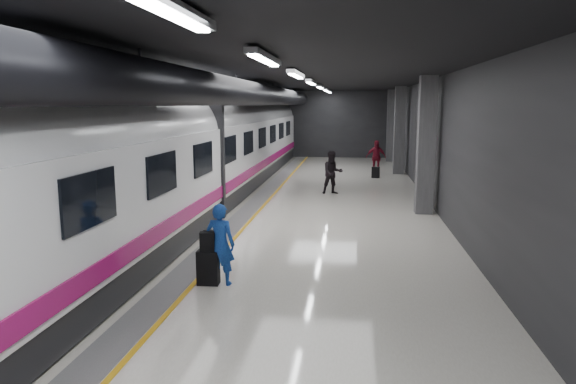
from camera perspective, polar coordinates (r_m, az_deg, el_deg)
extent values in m
plane|color=silver|center=(15.81, -0.89, -3.39)|extent=(40.00, 40.00, 0.00)
cube|color=black|center=(15.43, -0.94, 13.12)|extent=(10.00, 40.00, 0.02)
cube|color=#28282B|center=(35.34, 3.74, 7.52)|extent=(10.00, 0.02, 4.50)
cube|color=#28282B|center=(16.90, -18.00, 4.72)|extent=(0.02, 40.00, 4.50)
cube|color=#28282B|center=(15.56, 17.69, 4.34)|extent=(0.02, 40.00, 4.50)
cube|color=slate|center=(16.05, -5.67, -3.21)|extent=(0.65, 39.80, 0.01)
cube|color=gold|center=(15.97, -4.27, -3.26)|extent=(0.10, 39.80, 0.01)
cylinder|color=black|center=(15.64, -5.74, 11.01)|extent=(0.80, 38.00, 0.80)
cube|color=silver|center=(4.60, -13.89, 19.70)|extent=(0.22, 2.60, 0.10)
cube|color=silver|center=(9.41, -2.57, 14.69)|extent=(0.22, 2.60, 0.10)
cube|color=silver|center=(14.35, 0.92, 12.98)|extent=(0.22, 2.60, 0.10)
cube|color=silver|center=(19.33, 2.59, 12.13)|extent=(0.22, 2.60, 0.10)
cube|color=silver|center=(24.31, 3.58, 11.62)|extent=(0.22, 2.60, 0.10)
cube|color=silver|center=(29.30, 4.23, 11.28)|extent=(0.22, 2.60, 0.10)
cube|color=silver|center=(33.29, 4.61, 11.08)|extent=(0.22, 2.60, 0.10)
cube|color=#515154|center=(17.45, 15.07, 5.00)|extent=(0.55, 0.55, 4.50)
cube|color=#515154|center=(27.38, 12.28, 6.70)|extent=(0.55, 0.55, 4.50)
cube|color=#515154|center=(33.35, 11.41, 7.23)|extent=(0.55, 0.55, 4.50)
cube|color=black|center=(16.50, -12.14, -1.80)|extent=(2.80, 38.00, 0.60)
cube|color=white|center=(16.29, -12.32, 3.03)|extent=(2.90, 38.00, 2.20)
cylinder|color=white|center=(16.21, -12.44, 6.37)|extent=(2.80, 38.00, 2.80)
cube|color=#970D58|center=(15.97, -7.23, 0.15)|extent=(0.04, 38.00, 0.35)
cube|color=black|center=(16.26, -12.35, 3.90)|extent=(3.05, 0.25, 3.80)
cube|color=black|center=(8.38, -21.14, -0.78)|extent=(0.05, 1.60, 0.85)
cube|color=black|center=(11.08, -13.81, 2.01)|extent=(0.05, 1.60, 0.85)
cube|color=black|center=(13.90, -9.39, 3.67)|extent=(0.05, 1.60, 0.85)
cube|color=black|center=(16.78, -6.47, 4.75)|extent=(0.05, 1.60, 0.85)
cube|color=black|center=(19.70, -4.40, 5.51)|extent=(0.05, 1.60, 0.85)
cube|color=black|center=(22.64, -2.87, 6.07)|extent=(0.05, 1.60, 0.85)
cube|color=black|center=(25.59, -1.68, 6.50)|extent=(0.05, 1.60, 0.85)
cube|color=black|center=(28.56, -0.74, 6.83)|extent=(0.05, 1.60, 0.85)
cube|color=black|center=(31.53, 0.02, 7.10)|extent=(0.05, 1.60, 0.85)
imported|color=#1756B2|center=(10.38, -7.53, -5.77)|extent=(0.66, 0.49, 1.65)
cube|color=black|center=(10.53, -8.85, -8.29)|extent=(0.44, 0.28, 0.70)
cube|color=black|center=(10.36, -8.97, -5.46)|extent=(0.31, 0.21, 0.39)
imported|color=black|center=(20.74, 4.96, 2.16)|extent=(1.00, 0.87, 1.74)
imported|color=maroon|center=(27.07, 9.75, 3.83)|extent=(1.03, 0.43, 1.75)
cube|color=black|center=(25.69, 9.71, 2.16)|extent=(0.41, 0.31, 0.54)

